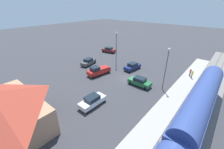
{
  "coord_description": "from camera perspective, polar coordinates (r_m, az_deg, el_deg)",
  "views": [
    {
      "loc": [
        -15.01,
        23.43,
        14.62
      ],
      "look_at": [
        2.86,
        2.22,
        1.0
      ],
      "focal_mm": 23.1,
      "sensor_mm": 36.0,
      "label": 1
    }
  ],
  "objects": [
    {
      "name": "sedan_navy",
      "position": [
        35.69,
        8.11,
        3.23
      ],
      "size": [
        2.37,
        4.69,
        1.74
      ],
      "color": "navy",
      "rests_on": "ground"
    },
    {
      "name": "sedan_green",
      "position": [
        28.92,
        10.88,
        -2.74
      ],
      "size": [
        4.53,
        2.34,
        1.74
      ],
      "color": "#236638",
      "rests_on": "ground"
    },
    {
      "name": "light_pole_lot_center",
      "position": [
        36.75,
        1.7,
        11.49
      ],
      "size": [
        0.44,
        0.44,
        8.59
      ],
      "color": "#515156",
      "rests_on": "ground"
    },
    {
      "name": "ground_plane",
      "position": [
        31.44,
        6.62,
        -1.76
      ],
      "size": [
        200.0,
        200.0,
        0.0
      ],
      "primitive_type": "plane",
      "color": "#38383D"
    },
    {
      "name": "pedestrian_on_platform",
      "position": [
        35.84,
        28.63,
        0.93
      ],
      "size": [
        0.36,
        0.36,
        1.71
      ],
      "color": "#23284C",
      "rests_on": "platform"
    },
    {
      "name": "sedan_maroon",
      "position": [
        48.69,
        -1.29,
        9.75
      ],
      "size": [
        4.77,
        2.92,
        1.74
      ],
      "color": "maroon",
      "rests_on": "ground"
    },
    {
      "name": "sedan_charcoal",
      "position": [
        38.8,
        -9.32,
        5.05
      ],
      "size": [
        2.7,
        4.78,
        1.74
      ],
      "color": "#47494F",
      "rests_on": "ground"
    },
    {
      "name": "light_pole_near_platform",
      "position": [
        27.17,
        20.77,
        3.7
      ],
      "size": [
        0.44,
        0.44,
        8.01
      ],
      "color": "#515156",
      "rests_on": "ground"
    },
    {
      "name": "pedestrian_waiting_far",
      "position": [
        35.01,
        29.16,
        0.24
      ],
      "size": [
        0.36,
        0.36,
        1.71
      ],
      "color": "brown",
      "rests_on": "platform"
    },
    {
      "name": "platform",
      "position": [
        27.99,
        23.95,
        -7.53
      ],
      "size": [
        3.2,
        46.0,
        0.3
      ],
      "color": "#A8A399",
      "rests_on": "ground"
    },
    {
      "name": "railway_track",
      "position": [
        27.59,
        31.84,
        -10.13
      ],
      "size": [
        4.8,
        70.0,
        0.3
      ],
      "color": "slate",
      "rests_on": "ground"
    },
    {
      "name": "pickup_red",
      "position": [
        32.89,
        -5.36,
        1.61
      ],
      "size": [
        2.88,
        5.66,
        2.14
      ],
      "color": "red",
      "rests_on": "ground"
    },
    {
      "name": "sedan_white",
      "position": [
        23.31,
        -7.77,
        -10.26
      ],
      "size": [
        1.91,
        4.53,
        1.74
      ],
      "color": "white",
      "rests_on": "ground"
    }
  ]
}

